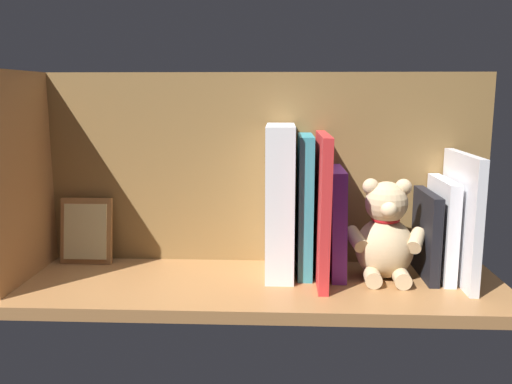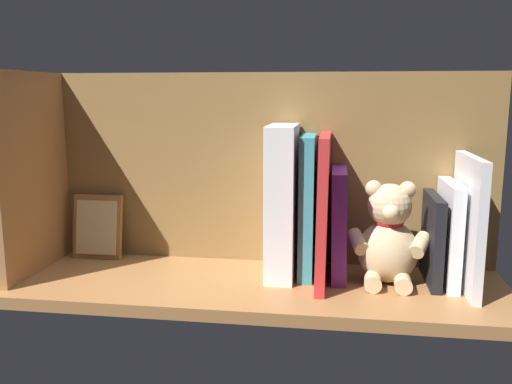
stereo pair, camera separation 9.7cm
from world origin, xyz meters
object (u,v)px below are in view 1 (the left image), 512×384
Objects in this scene: book_0 at (461,218)px; picture_frame_leaning at (86,231)px; teddy_bear at (385,235)px; dictionary_thick_white at (280,201)px.

book_0 reaches higher than picture_frame_leaning.
dictionary_thick_white is at bearing -1.89° from teddy_bear.
picture_frame_leaning is at bearing -3.87° from teddy_bear.
book_0 is 33.01cm from dictionary_thick_white.
teddy_bear is at bearing 175.27° from dictionary_thick_white.
book_0 is 1.77× the size of picture_frame_leaning.
book_0 is at bearing 174.13° from picture_frame_leaning.
book_0 is 72.69cm from picture_frame_leaning.
dictionary_thick_white is 40.35cm from picture_frame_leaning.
teddy_bear is at bearing -2.10° from book_0.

